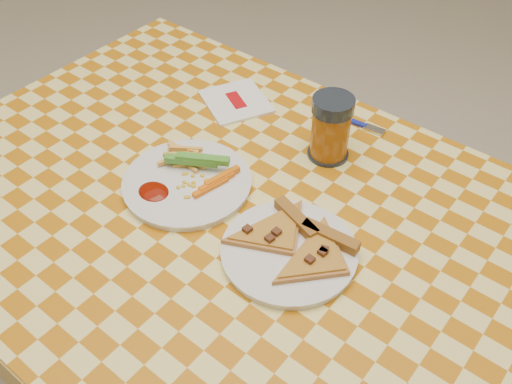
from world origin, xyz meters
TOP-DOWN VIEW (x-y plane):
  - table at (0.00, 0.00)m, footprint 1.28×0.88m
  - plate_left at (-0.11, -0.01)m, footprint 0.27×0.27m
  - plate_right at (0.14, -0.02)m, footprint 0.25×0.25m
  - fries_veggies at (-0.12, 0.01)m, footprint 0.18×0.17m
  - pizza_slices at (0.15, -0.01)m, footprint 0.25×0.23m
  - drink_glass at (0.05, 0.24)m, footprint 0.08×0.08m
  - napkin at (-0.21, 0.26)m, footprint 0.19×0.18m
  - fork at (0.04, 0.36)m, footprint 0.14×0.03m

SIDE VIEW (x-z plane):
  - table at x=0.00m, z-range 0.30..1.06m
  - napkin at x=-0.21m, z-range 0.76..0.76m
  - fork at x=0.04m, z-range 0.76..0.76m
  - plate_left at x=-0.11m, z-range 0.76..0.77m
  - plate_right at x=0.14m, z-range 0.76..0.77m
  - pizza_slices at x=0.15m, z-range 0.76..0.79m
  - fries_veggies at x=-0.12m, z-range 0.76..0.80m
  - drink_glass at x=0.05m, z-range 0.75..0.89m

